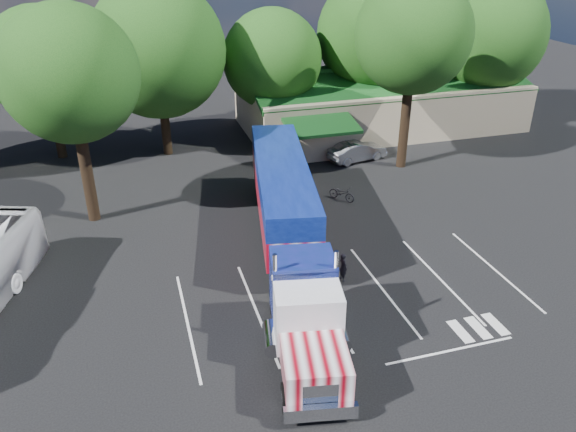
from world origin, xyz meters
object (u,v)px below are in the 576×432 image
object	(u,v)px
bicycle	(342,193)
silver_sedan	(357,151)
woman	(343,267)
semi_truck	(287,214)

from	to	relation	value
bicycle	silver_sedan	xyz separation A→B (m)	(3.75, 6.32, 0.26)
woman	silver_sedan	world-z (taller)	woman
woman	bicycle	size ratio (longest dim) A/B	0.82
silver_sedan	semi_truck	bearing A→B (deg)	131.13
bicycle	silver_sedan	world-z (taller)	silver_sedan
woman	silver_sedan	bearing A→B (deg)	-35.92
semi_truck	bicycle	bearing A→B (deg)	57.75
semi_truck	silver_sedan	world-z (taller)	semi_truck
bicycle	silver_sedan	bearing A→B (deg)	23.06
semi_truck	woman	distance (m)	4.06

